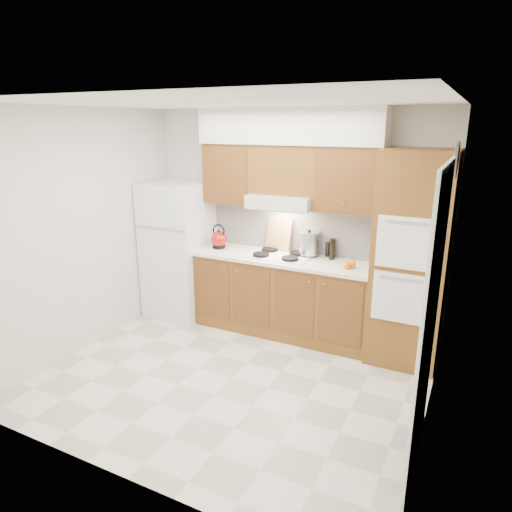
{
  "coord_description": "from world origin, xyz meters",
  "views": [
    {
      "loc": [
        2.0,
        -3.48,
        2.44
      ],
      "look_at": [
        0.05,
        0.45,
        1.15
      ],
      "focal_mm": 32.0,
      "sensor_mm": 36.0,
      "label": 1
    }
  ],
  "objects_px": {
    "fridge": "(179,250)",
    "stock_pot": "(309,243)",
    "oven_cabinet": "(411,260)",
    "kettle": "(219,239)"
  },
  "relations": [
    {
      "from": "oven_cabinet",
      "to": "kettle",
      "type": "bearing_deg",
      "value": 179.42
    },
    {
      "from": "fridge",
      "to": "stock_pot",
      "type": "distance_m",
      "value": 1.71
    },
    {
      "from": "fridge",
      "to": "kettle",
      "type": "height_order",
      "value": "fridge"
    },
    {
      "from": "kettle",
      "to": "stock_pot",
      "type": "relative_size",
      "value": 0.8
    },
    {
      "from": "oven_cabinet",
      "to": "kettle",
      "type": "relative_size",
      "value": 11.04
    },
    {
      "from": "fridge",
      "to": "oven_cabinet",
      "type": "bearing_deg",
      "value": 0.7
    },
    {
      "from": "fridge",
      "to": "stock_pot",
      "type": "relative_size",
      "value": 6.87
    },
    {
      "from": "fridge",
      "to": "oven_cabinet",
      "type": "relative_size",
      "value": 0.78
    },
    {
      "from": "fridge",
      "to": "stock_pot",
      "type": "height_order",
      "value": "fridge"
    },
    {
      "from": "oven_cabinet",
      "to": "kettle",
      "type": "distance_m",
      "value": 2.28
    }
  ]
}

